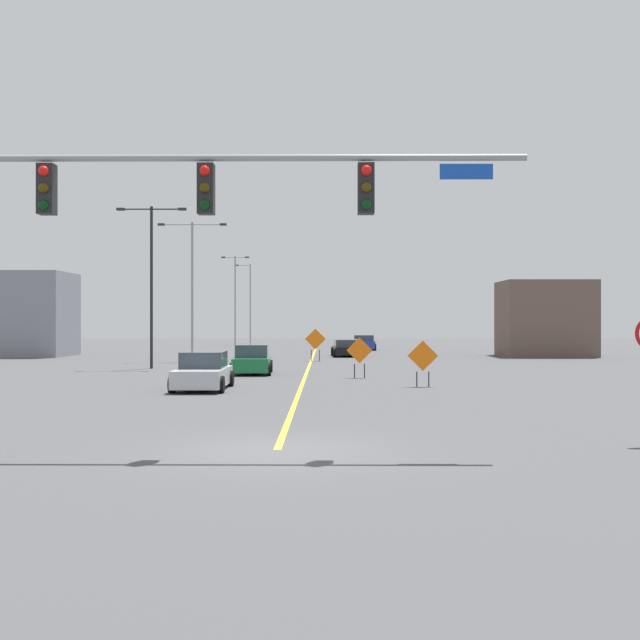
{
  "coord_description": "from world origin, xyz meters",
  "views": [
    {
      "loc": [
        1.02,
        -15.85,
        2.68
      ],
      "look_at": [
        0.6,
        34.42,
        2.72
      ],
      "focal_mm": 42.99,
      "sensor_mm": 36.0,
      "label": 1
    }
  ],
  "objects_px": {
    "street_lamp_far_left": "(192,279)",
    "construction_sign_left_lane": "(315,340)",
    "street_lamp_mid_left": "(235,294)",
    "car_green_distant": "(252,360)",
    "car_silver_approaching": "(203,372)",
    "car_black_mid": "(346,348)",
    "street_lamp_near_left": "(151,273)",
    "traffic_signal_assembly": "(121,208)",
    "construction_sign_right_lane": "(360,353)",
    "street_lamp_mid_right": "(249,300)",
    "car_blue_far": "(364,343)",
    "construction_sign_median_far": "(423,358)"
  },
  "relations": [
    {
      "from": "street_lamp_mid_right",
      "to": "street_lamp_mid_left",
      "type": "relative_size",
      "value": 0.97
    },
    {
      "from": "street_lamp_near_left",
      "to": "car_green_distant",
      "type": "xyz_separation_m",
      "value": [
        6.03,
        -4.15,
        -4.64
      ]
    },
    {
      "from": "street_lamp_mid_right",
      "to": "car_silver_approaching",
      "type": "distance_m",
      "value": 61.3
    },
    {
      "from": "car_green_distant",
      "to": "car_black_mid",
      "type": "distance_m",
      "value": 19.58
    },
    {
      "from": "street_lamp_mid_left",
      "to": "car_silver_approaching",
      "type": "relative_size",
      "value": 2.3
    },
    {
      "from": "street_lamp_near_left",
      "to": "street_lamp_far_left",
      "type": "bearing_deg",
      "value": 83.37
    },
    {
      "from": "car_green_distant",
      "to": "construction_sign_left_lane",
      "type": "bearing_deg",
      "value": 75.85
    },
    {
      "from": "construction_sign_median_far",
      "to": "construction_sign_left_lane",
      "type": "xyz_separation_m",
      "value": [
        -4.64,
        19.39,
        0.2
      ]
    },
    {
      "from": "street_lamp_far_left",
      "to": "construction_sign_left_lane",
      "type": "xyz_separation_m",
      "value": [
        8.13,
        0.01,
        -4.07
      ]
    },
    {
      "from": "car_silver_approaching",
      "to": "street_lamp_near_left",
      "type": "bearing_deg",
      "value": 111.11
    },
    {
      "from": "construction_sign_left_lane",
      "to": "street_lamp_mid_left",
      "type": "bearing_deg",
      "value": 105.78
    },
    {
      "from": "car_black_mid",
      "to": "car_silver_approaching",
      "type": "bearing_deg",
      "value": -102.87
    },
    {
      "from": "street_lamp_near_left",
      "to": "construction_sign_left_lane",
      "type": "relative_size",
      "value": 4.2
    },
    {
      "from": "traffic_signal_assembly",
      "to": "construction_sign_right_lane",
      "type": "bearing_deg",
      "value": 73.75
    },
    {
      "from": "car_green_distant",
      "to": "car_silver_approaching",
      "type": "height_order",
      "value": "car_green_distant"
    },
    {
      "from": "construction_sign_right_lane",
      "to": "car_black_mid",
      "type": "relative_size",
      "value": 0.41
    },
    {
      "from": "street_lamp_mid_right",
      "to": "street_lamp_mid_left",
      "type": "distance_m",
      "value": 7.87
    },
    {
      "from": "traffic_signal_assembly",
      "to": "car_black_mid",
      "type": "height_order",
      "value": "traffic_signal_assembly"
    },
    {
      "from": "construction_sign_right_lane",
      "to": "construction_sign_left_lane",
      "type": "height_order",
      "value": "construction_sign_left_lane"
    },
    {
      "from": "construction_sign_median_far",
      "to": "car_black_mid",
      "type": "bearing_deg",
      "value": 95.25
    },
    {
      "from": "street_lamp_far_left",
      "to": "construction_sign_median_far",
      "type": "height_order",
      "value": "street_lamp_far_left"
    },
    {
      "from": "street_lamp_far_left",
      "to": "car_silver_approaching",
      "type": "height_order",
      "value": "street_lamp_far_left"
    },
    {
      "from": "traffic_signal_assembly",
      "to": "construction_sign_median_far",
      "type": "bearing_deg",
      "value": 61.74
    },
    {
      "from": "construction_sign_left_lane",
      "to": "car_blue_far",
      "type": "xyz_separation_m",
      "value": [
        4.13,
        19.24,
        -0.73
      ]
    },
    {
      "from": "street_lamp_mid_left",
      "to": "car_green_distant",
      "type": "relative_size",
      "value": 2.47
    },
    {
      "from": "construction_sign_right_lane",
      "to": "car_green_distant",
      "type": "relative_size",
      "value": 0.48
    },
    {
      "from": "street_lamp_mid_right",
      "to": "construction_sign_left_lane",
      "type": "distance_m",
      "value": 41.35
    },
    {
      "from": "car_black_mid",
      "to": "street_lamp_far_left",
      "type": "bearing_deg",
      "value": -146.3
    },
    {
      "from": "car_green_distant",
      "to": "construction_sign_median_far",
      "type": "bearing_deg",
      "value": -44.14
    },
    {
      "from": "construction_sign_left_lane",
      "to": "car_green_distant",
      "type": "height_order",
      "value": "construction_sign_left_lane"
    },
    {
      "from": "traffic_signal_assembly",
      "to": "car_blue_far",
      "type": "relative_size",
      "value": 3.35
    },
    {
      "from": "construction_sign_right_lane",
      "to": "car_blue_far",
      "type": "bearing_deg",
      "value": 86.88
    },
    {
      "from": "street_lamp_far_left",
      "to": "street_lamp_mid_left",
      "type": "bearing_deg",
      "value": 91.85
    },
    {
      "from": "street_lamp_mid_right",
      "to": "construction_sign_median_far",
      "type": "relative_size",
      "value": 5.01
    },
    {
      "from": "street_lamp_mid_left",
      "to": "construction_sign_median_far",
      "type": "distance_m",
      "value": 53.86
    },
    {
      "from": "street_lamp_mid_left",
      "to": "construction_sign_right_lane",
      "type": "distance_m",
      "value": 48.71
    },
    {
      "from": "street_lamp_near_left",
      "to": "car_black_mid",
      "type": "height_order",
      "value": "street_lamp_near_left"
    },
    {
      "from": "construction_sign_right_lane",
      "to": "construction_sign_left_lane",
      "type": "relative_size",
      "value": 0.88
    },
    {
      "from": "car_blue_far",
      "to": "car_green_distant",
      "type": "relative_size",
      "value": 1.02
    },
    {
      "from": "car_silver_approaching",
      "to": "car_black_mid",
      "type": "xyz_separation_m",
      "value": [
        6.3,
        27.58,
        -0.05
      ]
    },
    {
      "from": "street_lamp_mid_right",
      "to": "street_lamp_far_left",
      "type": "distance_m",
      "value": 40.31
    },
    {
      "from": "street_lamp_far_left",
      "to": "street_lamp_near_left",
      "type": "xyz_separation_m",
      "value": [
        -0.91,
        -7.81,
        -0.12
      ]
    },
    {
      "from": "street_lamp_near_left",
      "to": "car_green_distant",
      "type": "bearing_deg",
      "value": -34.53
    },
    {
      "from": "car_blue_far",
      "to": "street_lamp_mid_left",
      "type": "bearing_deg",
      "value": 135.13
    },
    {
      "from": "street_lamp_mid_right",
      "to": "car_green_distant",
      "type": "xyz_separation_m",
      "value": [
        5.42,
        -52.26,
        -4.44
      ]
    },
    {
      "from": "street_lamp_far_left",
      "to": "construction_sign_left_lane",
      "type": "distance_m",
      "value": 9.1
    },
    {
      "from": "street_lamp_mid_left",
      "to": "car_black_mid",
      "type": "distance_m",
      "value": 28.45
    },
    {
      "from": "car_blue_far",
      "to": "car_black_mid",
      "type": "distance_m",
      "value": 12.48
    },
    {
      "from": "street_lamp_mid_left",
      "to": "car_green_distant",
      "type": "distance_m",
      "value": 45.14
    },
    {
      "from": "street_lamp_far_left",
      "to": "car_green_distant",
      "type": "bearing_deg",
      "value": -66.83
    }
  ]
}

